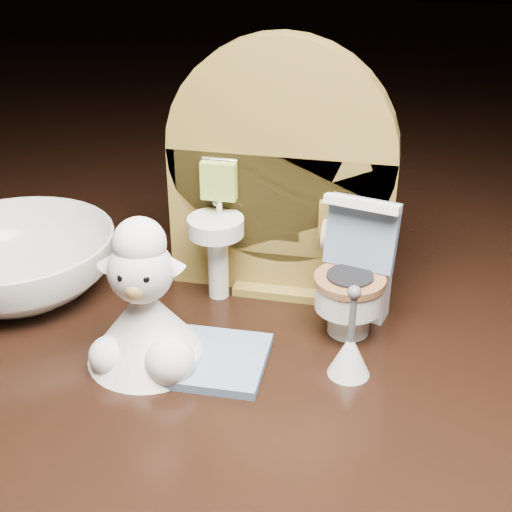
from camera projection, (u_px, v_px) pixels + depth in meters
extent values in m
cube|color=black|center=(256.00, 419.00, 0.40)|extent=(2.50, 2.50, 0.10)
cube|color=olive|center=(280.00, 222.00, 0.42)|extent=(0.13, 0.02, 0.09)
cylinder|color=olive|center=(281.00, 152.00, 0.40)|extent=(0.13, 0.02, 0.13)
cube|color=olive|center=(279.00, 282.00, 0.43)|extent=(0.05, 0.04, 0.01)
cylinder|color=white|center=(218.00, 263.00, 0.42)|extent=(0.01, 0.01, 0.04)
cylinder|color=white|center=(216.00, 226.00, 0.40)|extent=(0.03, 0.03, 0.01)
cylinder|color=silver|center=(219.00, 204.00, 0.40)|extent=(0.00, 0.00, 0.01)
cube|color=#96B943|center=(219.00, 181.00, 0.40)|extent=(0.02, 0.01, 0.02)
cube|color=olive|center=(340.00, 221.00, 0.40)|extent=(0.02, 0.01, 0.02)
cylinder|color=beige|center=(339.00, 236.00, 0.39)|extent=(0.02, 0.02, 0.02)
cylinder|color=white|center=(349.00, 318.00, 0.39)|extent=(0.02, 0.02, 0.02)
cylinder|color=white|center=(349.00, 295.00, 0.38)|extent=(0.04, 0.04, 0.02)
cylinder|color=brown|center=(350.00, 280.00, 0.37)|extent=(0.04, 0.04, 0.00)
cube|color=white|center=(362.00, 279.00, 0.40)|extent=(0.03, 0.02, 0.05)
cube|color=slate|center=(362.00, 233.00, 0.38)|extent=(0.04, 0.02, 0.04)
cube|color=white|center=(362.00, 204.00, 0.37)|extent=(0.04, 0.02, 0.01)
cylinder|color=#92B91E|center=(381.00, 236.00, 0.38)|extent=(0.01, 0.01, 0.01)
cube|color=slate|center=(205.00, 359.00, 0.37)|extent=(0.06, 0.05, 0.00)
cone|color=white|center=(350.00, 354.00, 0.35)|extent=(0.02, 0.02, 0.02)
cylinder|color=#59595B|center=(352.00, 318.00, 0.34)|extent=(0.00, 0.00, 0.03)
sphere|color=#59595B|center=(354.00, 292.00, 0.34)|extent=(0.01, 0.01, 0.01)
cone|color=white|center=(146.00, 323.00, 0.36)|extent=(0.06, 0.06, 0.04)
sphere|color=white|center=(170.00, 361.00, 0.35)|extent=(0.03, 0.03, 0.03)
sphere|color=white|center=(110.00, 356.00, 0.36)|extent=(0.02, 0.02, 0.02)
sphere|color=silver|center=(141.00, 271.00, 0.34)|extent=(0.03, 0.03, 0.03)
sphere|color=tan|center=(136.00, 288.00, 0.34)|extent=(0.01, 0.01, 0.01)
sphere|color=white|center=(139.00, 244.00, 0.34)|extent=(0.03, 0.03, 0.03)
cone|color=silver|center=(111.00, 260.00, 0.35)|extent=(0.02, 0.01, 0.01)
cone|color=silver|center=(171.00, 262.00, 0.34)|extent=(0.02, 0.01, 0.01)
sphere|color=black|center=(121.00, 278.00, 0.33)|extent=(0.00, 0.00, 0.00)
sphere|color=black|center=(146.00, 279.00, 0.33)|extent=(0.00, 0.00, 0.00)
imported|color=white|center=(17.00, 263.00, 0.42)|extent=(0.14, 0.14, 0.04)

